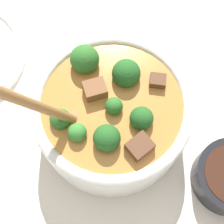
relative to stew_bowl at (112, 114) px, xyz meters
The scene contains 2 objects.
ground_plane 0.06m from the stew_bowl, 57.22° to the left, with size 4.00×4.00×0.00m, color silver.
stew_bowl is the anchor object (origin of this frame).
Camera 1 is at (0.17, -0.06, 0.49)m, focal length 50.00 mm.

